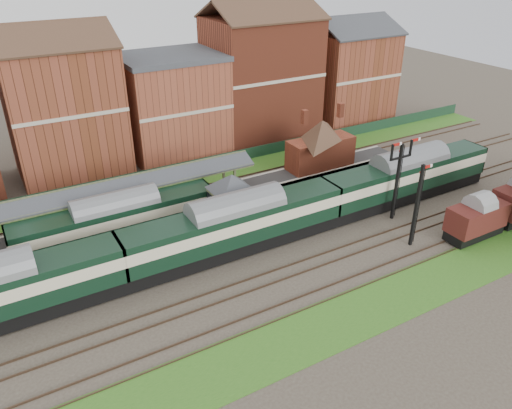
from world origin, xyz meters
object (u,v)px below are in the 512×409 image
semaphore_bracket (398,176)px  dmu_train (236,225)px  platform_railcar (118,220)px  goods_van_a (476,219)px  signal_box (232,202)px

semaphore_bracket → dmu_train: size_ratio=0.13×
platform_railcar → goods_van_a: bearing=-28.1°
signal_box → goods_van_a: 22.66m
semaphore_bracket → dmu_train: semaphore_bracket is taller
dmu_train → platform_railcar: 10.84m
goods_van_a → platform_railcar: bearing=151.9°
semaphore_bracket → goods_van_a: size_ratio=1.40×
signal_box → platform_railcar: size_ratio=0.33×
dmu_train → goods_van_a: (20.34, -9.00, -0.73)m
semaphore_bracket → platform_railcar: bearing=160.2°
platform_railcar → goods_van_a: size_ratio=3.14×
platform_railcar → goods_van_a: (29.00, -15.50, -0.44)m
semaphore_bracket → goods_van_a: semaphore_bracket is taller
signal_box → dmu_train: bearing=-112.0°
dmu_train → platform_railcar: size_ratio=3.36×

